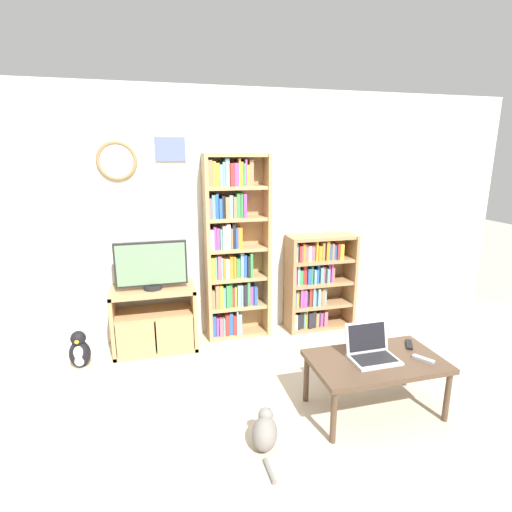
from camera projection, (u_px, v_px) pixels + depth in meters
The scene contains 12 objects.
ground_plane at pixel (296, 428), 2.92m from camera, with size 18.00×18.00×0.00m, color #BCAD93.
wall_back at pixel (239, 215), 4.29m from camera, with size 6.41×0.09×2.60m.
tv_stand at pixel (155, 319), 4.03m from camera, with size 0.82×0.44×0.65m.
television at pixel (151, 265), 3.89m from camera, with size 0.69×0.18×0.48m.
bookshelf_tall at pixel (233, 249), 4.20m from camera, with size 0.67×0.25×1.95m.
bookshelf_short at pixel (315, 281), 4.51m from camera, with size 0.77×0.31×1.08m.
coffee_table at pixel (376, 365), 3.02m from camera, with size 1.00×0.58×0.44m.
laptop at pixel (371, 350), 3.02m from camera, with size 0.35×0.28×0.26m.
remote_near_laptop at pixel (423, 359), 2.99m from camera, with size 0.12×0.16×0.02m.
remote_far_from_laptop at pixel (409, 345), 3.22m from camera, with size 0.12×0.16×0.02m.
cat at pixel (265, 431), 2.70m from camera, with size 0.25×0.47×0.27m.
penguin_figurine at pixel (79, 351), 3.72m from camera, with size 0.19×0.17×0.36m.
Camera 1 is at (-0.92, -2.36, 1.94)m, focal length 28.00 mm.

